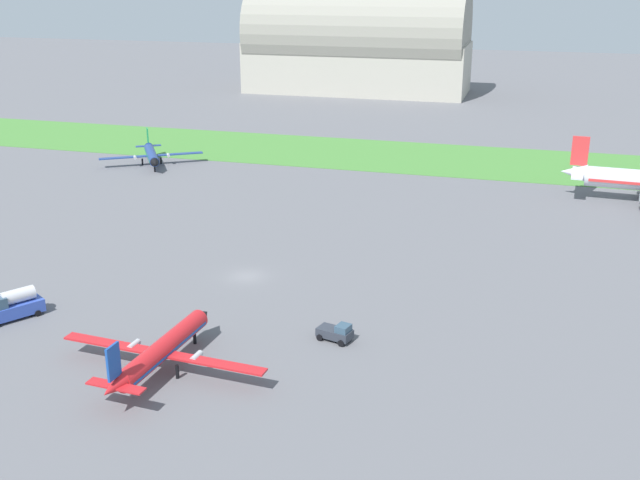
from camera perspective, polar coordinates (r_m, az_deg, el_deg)
The scene contains 7 objects.
ground_plane at distance 95.65m, azimuth -5.52°, elevation -2.72°, with size 600.00×600.00×0.00m, color slate.
grass_taxiway_strip at distance 159.29m, azimuth 3.51°, elevation 6.44°, with size 360.00×28.00×0.08m, color #478438.
airplane_foreground_turboprop at distance 73.99m, azimuth -11.79°, elevation -8.06°, with size 21.39×18.33×6.40m.
airplane_taxiing_turboprop at distance 153.26m, azimuth -12.52°, elevation 6.31°, with size 17.53×15.32×5.99m.
fuel_truck_near_gate at distance 89.89m, azimuth -22.16°, elevation -4.58°, with size 5.53×6.77×3.29m.
pushback_tug_midfield at distance 78.92m, azimuth 1.22°, elevation -6.94°, with size 3.94×2.81×1.95m.
hangar_distant at distance 242.80m, azimuth 2.87°, elevation 14.47°, with size 67.72×29.85×32.92m.
Camera 1 is at (32.80, -82.27, 36.14)m, focal length 42.70 mm.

